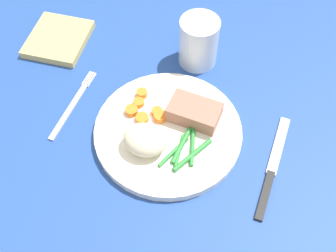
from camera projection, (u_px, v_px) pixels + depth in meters
dining_table at (190, 132)px, 74.49cm from camera, size 120.00×90.00×2.00cm
dinner_plate at (168, 132)px, 72.39cm from camera, size 25.74×25.74×1.60cm
meat_portion at (195, 112)px, 71.89cm from camera, size 9.05×5.70×3.04cm
mashed_potatoes at (145, 140)px, 67.99cm from camera, size 7.32×6.08×4.27cm
carrot_slices at (145, 109)px, 73.46cm from camera, size 7.47×7.14×1.17cm
green_beans at (185, 150)px, 68.98cm from camera, size 7.03×9.46×0.84cm
fork at (73, 105)px, 76.45cm from camera, size 1.44×16.60×0.40cm
knife at (272, 168)px, 69.03cm from camera, size 1.70×20.50×0.64cm
water_glass at (198, 45)px, 79.51cm from camera, size 7.54×7.54×9.86cm
napkin at (58, 39)px, 85.19cm from camera, size 12.73×13.70×1.52cm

